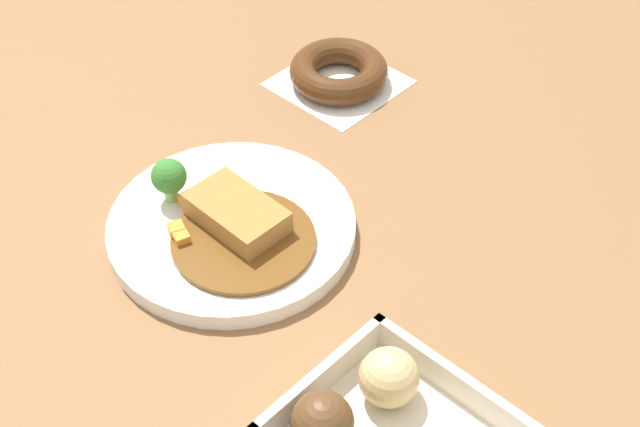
{
  "coord_description": "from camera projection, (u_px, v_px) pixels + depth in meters",
  "views": [
    {
      "loc": [
        0.42,
        -0.45,
        0.66
      ],
      "look_at": [
        -0.03,
        0.03,
        0.03
      ],
      "focal_mm": 52.53,
      "sensor_mm": 36.0,
      "label": 1
    }
  ],
  "objects": [
    {
      "name": "chocolate_ring_donut",
      "position": [
        339.0,
        72.0,
        1.1
      ],
      "size": [
        0.13,
        0.13,
        0.03
      ],
      "color": "white",
      "rests_on": "ground_plane"
    },
    {
      "name": "ground_plane",
      "position": [
        319.0,
        267.0,
        0.9
      ],
      "size": [
        1.6,
        1.6,
        0.0
      ],
      "primitive_type": "plane",
      "color": "brown"
    },
    {
      "name": "curry_plate",
      "position": [
        231.0,
        225.0,
        0.92
      ],
      "size": [
        0.25,
        0.25,
        0.07
      ],
      "color": "white",
      "rests_on": "ground_plane"
    }
  ]
}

